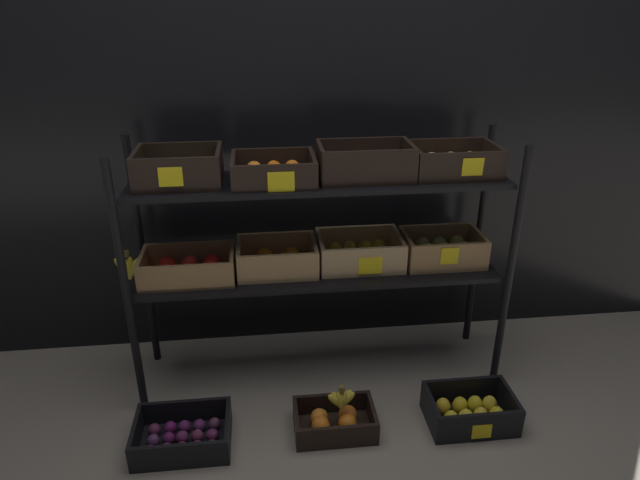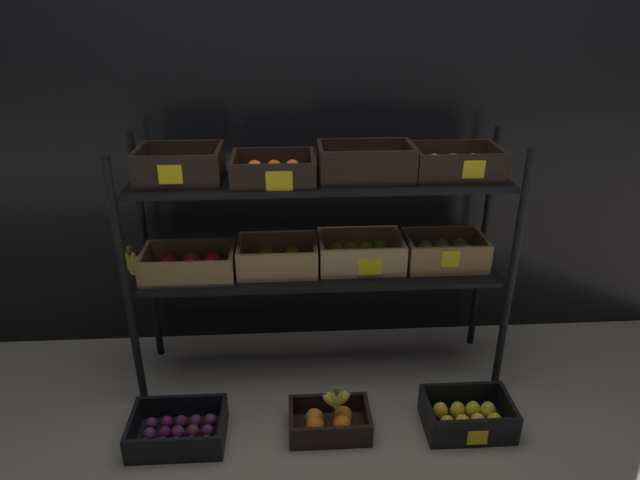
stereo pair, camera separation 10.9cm
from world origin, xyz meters
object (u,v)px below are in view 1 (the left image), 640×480
Objects in this scene: crate_ground_plum at (183,436)px; banana_bunch_loose at (341,399)px; crate_ground_lemon at (470,411)px; crate_ground_orange at (334,421)px; display_rack at (322,224)px.

banana_bunch_loose is at bearing 1.29° from crate_ground_plum.
banana_bunch_loose reaches higher than crate_ground_lemon.
crate_ground_plum is 2.84× the size of banana_bunch_loose.
crate_ground_lemon is (1.14, -0.00, 0.01)m from crate_ground_plum.
crate_ground_orange is 0.11m from banana_bunch_loose.
banana_bunch_loose is at bearing 4.55° from crate_ground_orange.
crate_ground_lemon reaches higher than crate_ground_plum.
crate_ground_orange is (0.00, -0.40, -0.68)m from display_rack.
display_rack is 0.70m from banana_bunch_loose.
crate_ground_plum reaches higher than crate_ground_orange.
display_rack reaches higher than crate_ground_lemon.
crate_ground_plum is at bearing -178.71° from banana_bunch_loose.
banana_bunch_loose is (0.62, 0.01, 0.11)m from crate_ground_plum.
banana_bunch_loose reaches higher than crate_ground_orange.
banana_bunch_loose is (0.03, -0.40, -0.58)m from display_rack.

